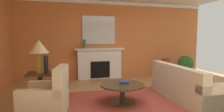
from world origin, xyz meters
The scene contains 16 objects.
ground_plane centered at (0.00, 0.00, 0.00)m, with size 8.95×8.95×0.00m, color tan.
wall_fireplace centered at (0.00, 3.03, 1.43)m, with size 7.49×0.12×2.86m, color #CC723D.
crown_moulding centered at (0.00, 2.95, 2.78)m, with size 7.49×0.08×0.12m, color white.
area_rug centered at (-0.56, 0.11, 0.01)m, with size 3.52×2.30×0.01m, color #993D33.
fireplace centered at (-0.55, 2.82, 0.53)m, with size 1.80×0.35×1.12m.
mantel_mirror centered at (-0.55, 2.94, 1.78)m, with size 1.21×0.04×1.02m, color silver.
sofa centered at (1.00, -0.07, 0.30)m, with size 0.99×2.14×0.85m.
armchair_near_window centered at (-2.16, -0.15, 0.31)m, with size 0.93×0.93×0.95m.
coffee_table centered at (-0.56, 0.11, 0.34)m, with size 1.00×1.00×0.45m.
side_table centered at (-2.36, 0.61, 0.40)m, with size 0.56×0.56×0.70m.
table_lamp centered at (-2.36, 0.61, 1.22)m, with size 0.44×0.44×0.75m.
vase_tall_corner centered at (2.00, 2.52, 0.35)m, with size 0.28×0.28×0.70m, color #9E3328.
vase_on_side_table centered at (-2.21, 0.49, 0.90)m, with size 0.10×0.10×0.40m, color black.
vase_mantel_left centered at (-1.10, 2.77, 1.28)m, with size 0.11×0.11×0.31m, color #33703D.
book_red_cover centered at (-0.51, 0.12, 0.48)m, with size 0.20×0.18×0.06m, color navy.
potted_plant centered at (2.60, 2.14, 0.49)m, with size 0.56×0.56×0.83m.
Camera 1 is at (-1.84, -3.81, 1.48)m, focal length 29.68 mm.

